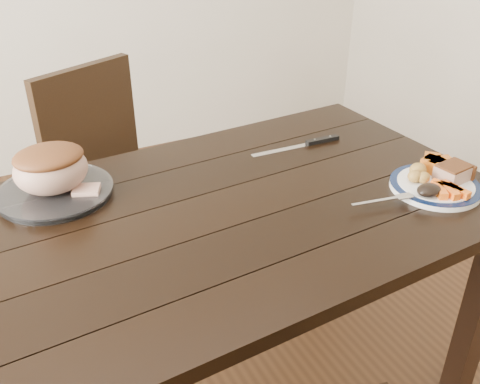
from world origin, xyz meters
name	(u,v)px	position (x,y,z in m)	size (l,w,h in m)	color
dining_table	(210,241)	(0.00, 0.00, 0.66)	(1.65, 0.99, 0.75)	black
chair_far	(113,176)	(-0.08, 0.73, 0.52)	(0.56, 0.56, 0.93)	black
dinner_plate	(435,187)	(0.62, -0.18, 0.76)	(0.25, 0.25, 0.02)	white
plate_rim	(435,184)	(0.62, -0.18, 0.77)	(0.25, 0.25, 0.02)	#0B1737
serving_platter	(56,193)	(-0.34, 0.27, 0.76)	(0.31, 0.31, 0.02)	white
pork_slice	(453,173)	(0.67, -0.18, 0.79)	(0.09, 0.07, 0.04)	tan
roasted_potatoes	(418,173)	(0.58, -0.14, 0.79)	(0.07, 0.07, 0.04)	gold
carrot_batons	(448,190)	(0.60, -0.23, 0.78)	(0.08, 0.11, 0.02)	orange
pumpkin_wedges	(436,164)	(0.67, -0.12, 0.79)	(0.09, 0.10, 0.04)	orange
dark_mushroom	(429,190)	(0.55, -0.22, 0.79)	(0.07, 0.05, 0.03)	black
fork	(387,200)	(0.43, -0.19, 0.77)	(0.18, 0.05, 0.00)	silver
roast_joint	(51,170)	(-0.34, 0.27, 0.83)	(0.20, 0.17, 0.13)	tan
cut_slice	(87,190)	(-0.27, 0.22, 0.78)	(0.07, 0.06, 0.02)	tan
carving_knife	(312,143)	(0.47, 0.23, 0.76)	(0.32, 0.03, 0.01)	silver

